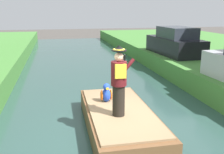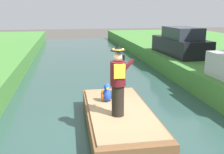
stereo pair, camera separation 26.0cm
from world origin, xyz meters
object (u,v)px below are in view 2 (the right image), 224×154
(parrot_plush, at_px, (107,94))
(person_pirate, at_px, (118,81))
(boat, at_px, (119,119))
(parked_car_dark, at_px, (181,43))

(parrot_plush, bearing_deg, person_pirate, -83.91)
(person_pirate, bearing_deg, boat, 77.86)
(person_pirate, height_order, parked_car_dark, person_pirate)
(boat, relative_size, parked_car_dark, 1.04)
(person_pirate, relative_size, parrot_plush, 3.25)
(boat, height_order, parked_car_dark, parked_car_dark)
(person_pirate, distance_m, parked_car_dark, 8.65)
(parrot_plush, xyz_separation_m, parked_car_dark, (5.03, 6.03, 0.65))
(boat, bearing_deg, person_pirate, -105.40)
(boat, bearing_deg, parked_car_dark, 54.40)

